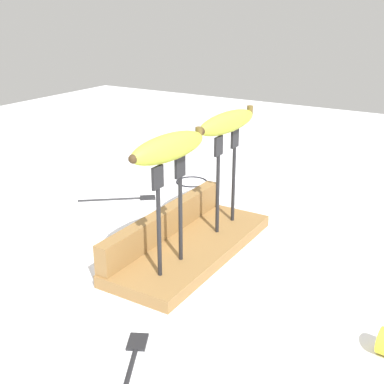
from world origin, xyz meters
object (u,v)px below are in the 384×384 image
object	(u,v)px
wire_coil	(192,181)
fork_stand_right	(226,172)
banana_raised_right	(227,122)
fork_fallen_far	(131,363)
banana_raised_left	(169,147)
fork_stand_left	(170,206)
fork_fallen_near	(128,198)

from	to	relation	value
wire_coil	fork_stand_right	bearing A→B (deg)	-137.05
banana_raised_right	fork_fallen_far	bearing A→B (deg)	-169.11
banana_raised_right	banana_raised_left	bearing A→B (deg)	180.00
fork_fallen_far	wire_coil	size ratio (longest dim) A/B	1.98
fork_stand_left	fork_fallen_far	xyz separation A→B (m)	(-0.21, -0.08, -0.13)
fork_stand_left	wire_coil	size ratio (longest dim) A/B	2.23
banana_raised_right	fork_stand_left	bearing A→B (deg)	-180.00
wire_coil	banana_raised_left	bearing A→B (deg)	-152.70
fork_stand_right	fork_fallen_near	size ratio (longest dim) A/B	1.24
banana_raised_right	wire_coil	bearing A→B (deg)	42.94
fork_stand_right	banana_raised_right	distance (m)	0.10
banana_raised_left	banana_raised_right	world-z (taller)	same
fork_stand_left	fork_stand_right	xyz separation A→B (m)	(0.19, 0.00, 0.00)
fork_fallen_near	wire_coil	size ratio (longest dim) A/B	1.83
fork_stand_left	banana_raised_right	distance (m)	0.22
fork_stand_right	wire_coil	world-z (taller)	fork_stand_right
fork_stand_right	banana_raised_left	distance (m)	0.22
fork_stand_left	fork_fallen_near	bearing A→B (deg)	49.23
fork_fallen_far	fork_stand_right	bearing A→B (deg)	10.89
fork_stand_left	banana_raised_right	bearing A→B (deg)	0.00
fork_stand_left	fork_fallen_near	size ratio (longest dim) A/B	1.22
banana_raised_right	fork_stand_right	bearing A→B (deg)	-4.47
banana_raised_right	wire_coil	size ratio (longest dim) A/B	2.17
banana_raised_left	fork_fallen_near	size ratio (longest dim) A/B	1.10
banana_raised_left	fork_fallen_near	xyz separation A→B (m)	(0.25, 0.29, -0.23)
banana_raised_left	wire_coil	size ratio (longest dim) A/B	2.01
banana_raised_right	fork_fallen_far	xyz separation A→B (m)	(-0.40, -0.08, -0.23)
banana_raised_right	fork_fallen_far	distance (m)	0.47
fork_stand_left	fork_stand_right	bearing A→B (deg)	0.00
fork_stand_right	banana_raised_left	xyz separation A→B (m)	(-0.19, 0.00, 0.09)
fork_stand_left	fork_fallen_near	distance (m)	0.41
banana_raised_left	wire_coil	world-z (taller)	banana_raised_left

